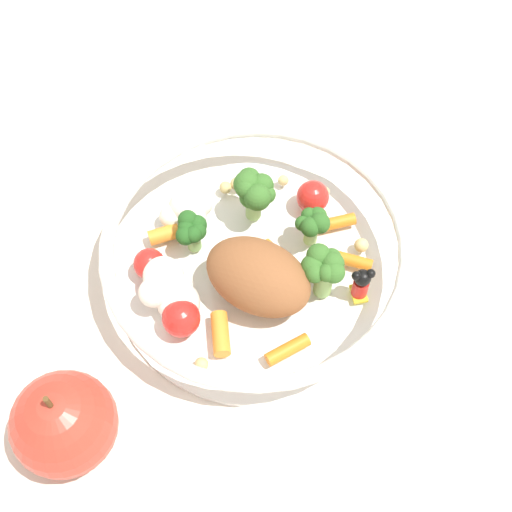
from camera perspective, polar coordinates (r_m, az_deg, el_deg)
ground_plane at (r=0.55m, az=-0.72°, el=-1.76°), size 2.40×2.40×0.00m
food_container at (r=0.52m, az=-0.72°, el=-0.13°), size 0.23×0.23×0.06m
loose_apple at (r=0.48m, az=-15.64°, el=-13.28°), size 0.07×0.07×0.08m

